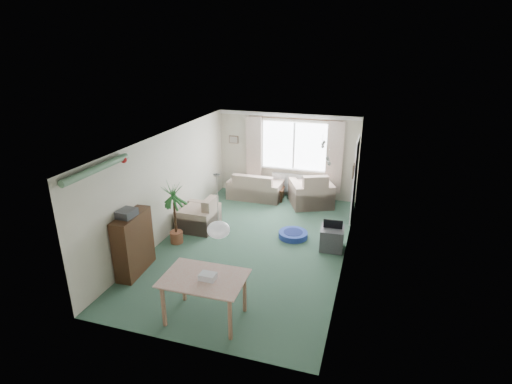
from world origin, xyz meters
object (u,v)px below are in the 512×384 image
(sofa, at_px, (256,185))
(tv_cube, at_px, (332,238))
(dining_table, at_px, (205,299))
(coffee_table, at_px, (270,194))
(bookshelf, at_px, (133,244))
(armchair_corner, at_px, (311,188))
(armchair_left, at_px, (198,213))
(houseplant, at_px, (175,213))
(pet_bed, at_px, (293,235))

(sofa, height_order, tv_cube, sofa)
(dining_table, distance_m, tv_cube, 3.40)
(coffee_table, xyz_separation_m, bookshelf, (-1.49, -4.44, 0.43))
(armchair_corner, relative_size, armchair_left, 1.21)
(armchair_corner, bearing_deg, bookshelf, 34.64)
(dining_table, bearing_deg, armchair_corner, 81.79)
(armchair_left, height_order, dining_table, armchair_left)
(bookshelf, bearing_deg, dining_table, -29.53)
(sofa, distance_m, armchair_corner, 1.61)
(sofa, height_order, armchair_corner, armchair_corner)
(coffee_table, height_order, houseplant, houseplant)
(armchair_left, bearing_deg, armchair_corner, 134.70)
(houseplant, xyz_separation_m, pet_bed, (2.44, 1.02, -0.64))
(bookshelf, xyz_separation_m, pet_bed, (2.63, 2.33, -0.54))
(armchair_left, height_order, pet_bed, armchair_left)
(coffee_table, relative_size, tv_cube, 1.46)
(sofa, distance_m, houseplant, 3.27)
(armchair_corner, xyz_separation_m, coffee_table, (-1.17, 0.02, -0.30))
(armchair_corner, bearing_deg, houseplant, 27.22)
(dining_table, bearing_deg, coffee_table, 94.27)
(armchair_left, distance_m, dining_table, 3.43)
(sofa, bearing_deg, dining_table, 99.16)
(bookshelf, distance_m, dining_table, 2.11)
(armchair_left, distance_m, coffee_table, 2.58)
(bookshelf, height_order, dining_table, bookshelf)
(pet_bed, bearing_deg, dining_table, -102.83)
(armchair_corner, relative_size, coffee_table, 1.37)
(armchair_corner, distance_m, pet_bed, 2.13)
(armchair_corner, bearing_deg, armchair_left, 20.07)
(armchair_corner, bearing_deg, tv_cube, 86.20)
(houseplant, height_order, dining_table, houseplant)
(dining_table, bearing_deg, bookshelf, 154.41)
(houseplant, bearing_deg, pet_bed, 22.72)
(sofa, bearing_deg, tv_cube, 136.55)
(dining_table, xyz_separation_m, pet_bed, (0.74, 3.24, -0.31))
(tv_cube, xyz_separation_m, pet_bed, (-0.91, 0.26, -0.18))
(bookshelf, bearing_deg, armchair_corner, 54.99)
(bookshelf, relative_size, pet_bed, 1.81)
(armchair_corner, height_order, dining_table, armchair_corner)
(dining_table, distance_m, pet_bed, 3.33)
(armchair_corner, distance_m, houseplant, 3.98)
(sofa, xyz_separation_m, armchair_left, (-0.72, -2.30, 0.02))
(sofa, height_order, houseplant, houseplant)
(sofa, distance_m, bookshelf, 4.57)
(coffee_table, xyz_separation_m, dining_table, (0.40, -5.35, 0.20))
(armchair_corner, bearing_deg, dining_table, 57.49)
(coffee_table, distance_m, bookshelf, 4.71)
(pet_bed, bearing_deg, armchair_left, -175.43)
(coffee_table, bearing_deg, sofa, 180.00)
(armchair_left, xyz_separation_m, dining_table, (1.55, -3.05, -0.02))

